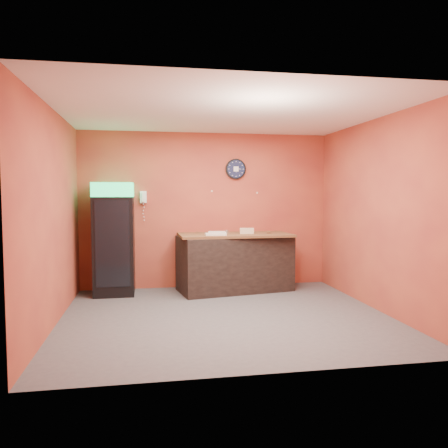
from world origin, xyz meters
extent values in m
plane|color=#47474C|center=(0.00, 0.00, 0.00)|extent=(4.50, 4.50, 0.00)
cube|color=#BC5435|center=(0.00, 2.00, 1.40)|extent=(4.50, 0.02, 2.80)
cube|color=#BC5435|center=(-2.25, 0.00, 1.40)|extent=(0.02, 4.00, 2.80)
cube|color=#BC5435|center=(2.25, 0.00, 1.40)|extent=(0.02, 4.00, 2.80)
cube|color=white|center=(0.00, 0.00, 2.80)|extent=(4.50, 4.00, 0.02)
cube|color=black|center=(-1.62, 1.65, 0.83)|extent=(0.66, 0.66, 1.65)
cube|color=#19D86A|center=(-1.62, 1.65, 1.77)|extent=(0.66, 0.66, 0.24)
cube|color=black|center=(-1.62, 1.32, 0.90)|extent=(0.55, 0.02, 1.42)
cube|color=black|center=(0.44, 1.57, 0.48)|extent=(2.05, 1.17, 0.97)
cylinder|color=black|center=(0.54, 1.98, 2.15)|extent=(0.37, 0.05, 0.37)
cylinder|color=#0F1433|center=(0.54, 1.95, 2.15)|extent=(0.32, 0.01, 0.32)
cube|color=white|center=(0.54, 1.94, 2.15)|extent=(0.09, 0.00, 0.09)
cube|color=white|center=(-1.13, 1.96, 1.64)|extent=(0.11, 0.07, 0.21)
cube|color=white|center=(-1.13, 1.91, 1.64)|extent=(0.05, 0.04, 0.17)
cube|color=brown|center=(0.44, 1.57, 0.99)|extent=(1.96, 1.00, 0.04)
cube|color=beige|center=(0.64, 1.49, 1.03)|extent=(0.25, 0.12, 0.05)
cube|color=beige|center=(0.64, 1.49, 1.08)|extent=(0.25, 0.12, 0.05)
cube|color=white|center=(0.03, 1.33, 1.03)|extent=(0.29, 0.13, 0.04)
cube|color=white|center=(0.11, 1.31, 1.02)|extent=(0.28, 0.12, 0.04)
cube|color=white|center=(0.13, 1.61, 1.03)|extent=(0.31, 0.17, 0.04)
cylinder|color=silver|center=(0.32, 1.65, 1.03)|extent=(0.06, 0.06, 0.06)
camera|label=1|loc=(-1.05, -5.89, 1.71)|focal=35.00mm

